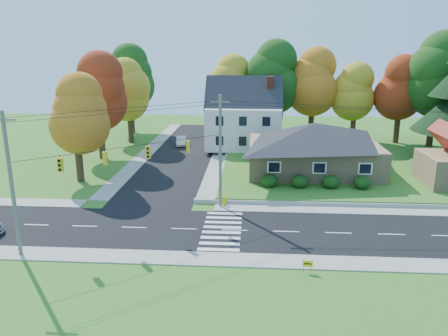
% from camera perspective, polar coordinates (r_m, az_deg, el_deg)
% --- Properties ---
extents(ground, '(120.00, 120.00, 0.00)m').
position_cam_1_polar(ground, '(34.46, 1.40, -8.14)').
color(ground, '#3D7923').
extents(road_main, '(90.00, 8.00, 0.02)m').
position_cam_1_polar(road_main, '(34.46, 1.40, -8.13)').
color(road_main, black).
rests_on(road_main, ground).
extents(road_cross, '(8.00, 44.00, 0.02)m').
position_cam_1_polar(road_cross, '(59.91, -5.20, 2.07)').
color(road_cross, black).
rests_on(road_cross, ground).
extents(sidewalk_north, '(90.00, 2.00, 0.08)m').
position_cam_1_polar(sidewalk_north, '(39.08, 1.71, -5.16)').
color(sidewalk_north, '#9C9A90').
rests_on(sidewalk_north, ground).
extents(sidewalk_south, '(90.00, 2.00, 0.08)m').
position_cam_1_polar(sidewalk_south, '(29.93, 0.98, -11.89)').
color(sidewalk_south, '#9C9A90').
rests_on(sidewalk_south, ground).
extents(lawn, '(30.00, 30.00, 0.50)m').
position_cam_1_polar(lawn, '(55.53, 15.88, 0.72)').
color(lawn, '#3D7923').
rests_on(lawn, ground).
extents(ranch_house, '(14.60, 10.60, 5.40)m').
position_cam_1_polar(ranch_house, '(49.18, 11.60, 2.76)').
color(ranch_house, tan).
rests_on(ranch_house, lawn).
extents(colonial_house, '(10.40, 8.40, 9.60)m').
position_cam_1_polar(colonial_house, '(60.28, 2.61, 6.63)').
color(colonial_house, silver).
rests_on(colonial_house, lawn).
extents(hedge_row, '(10.70, 1.70, 1.27)m').
position_cam_1_polar(hedge_row, '(43.70, 11.84, -1.73)').
color(hedge_row, '#163A10').
rests_on(hedge_row, lawn).
extents(traffic_infrastructure, '(38.10, 10.66, 10.00)m').
position_cam_1_polar(traffic_infrastructure, '(34.06, 1.30, 0.75)').
color(traffic_infrastructure, '#666059').
rests_on(traffic_infrastructure, ground).
extents(tree_lot_0, '(6.72, 6.72, 12.51)m').
position_cam_1_polar(tree_lot_0, '(65.87, 0.96, 10.66)').
color(tree_lot_0, '#3F2A19').
rests_on(tree_lot_0, lawn).
extents(tree_lot_1, '(7.84, 7.84, 14.60)m').
position_cam_1_polar(tree_lot_1, '(64.76, 6.34, 11.64)').
color(tree_lot_1, '#3F2A19').
rests_on(tree_lot_1, lawn).
extents(tree_lot_2, '(7.28, 7.28, 13.56)m').
position_cam_1_polar(tree_lot_2, '(66.32, 11.57, 10.95)').
color(tree_lot_2, '#3F2A19').
rests_on(tree_lot_2, lawn).
extents(tree_lot_3, '(6.16, 6.16, 11.47)m').
position_cam_1_polar(tree_lot_3, '(66.51, 16.82, 9.49)').
color(tree_lot_3, '#3F2A19').
rests_on(tree_lot_3, lawn).
extents(tree_lot_4, '(6.72, 6.72, 12.51)m').
position_cam_1_polar(tree_lot_4, '(67.09, 22.12, 9.63)').
color(tree_lot_4, '#3F2A19').
rests_on(tree_lot_4, lawn).
extents(tree_lot_5, '(8.40, 8.40, 15.64)m').
position_cam_1_polar(tree_lot_5, '(66.44, 26.15, 10.86)').
color(tree_lot_5, '#3F2A19').
rests_on(tree_lot_5, lawn).
extents(tree_west_0, '(6.16, 6.16, 11.47)m').
position_cam_1_polar(tree_west_0, '(47.70, -18.89, 6.62)').
color(tree_west_0, '#3F2A19').
rests_on(tree_west_0, ground).
extents(tree_west_1, '(7.28, 7.28, 13.56)m').
position_cam_1_polar(tree_west_1, '(57.17, -16.14, 9.49)').
color(tree_west_1, '#3F2A19').
rests_on(tree_west_1, ground).
extents(tree_west_2, '(6.72, 6.72, 12.51)m').
position_cam_1_polar(tree_west_2, '(66.41, -12.37, 9.91)').
color(tree_west_2, '#3F2A19').
rests_on(tree_west_2, ground).
extents(tree_west_3, '(7.84, 7.84, 14.60)m').
position_cam_1_polar(tree_west_3, '(74.52, -12.24, 11.49)').
color(tree_west_3, '#3F2A19').
rests_on(tree_west_3, ground).
extents(white_car, '(1.83, 3.99, 1.27)m').
position_cam_1_polar(white_car, '(64.19, -5.61, 3.55)').
color(white_car, silver).
rests_on(white_car, road_cross).
extents(fire_hydrant, '(0.51, 0.39, 0.89)m').
position_cam_1_polar(fire_hydrant, '(39.47, 0.01, -4.35)').
color(fire_hydrant, '#E3D200').
rests_on(fire_hydrant, ground).
extents(yard_sign, '(0.64, 0.12, 0.80)m').
position_cam_1_polar(yard_sign, '(28.76, 10.89, -12.20)').
color(yard_sign, black).
rests_on(yard_sign, ground).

